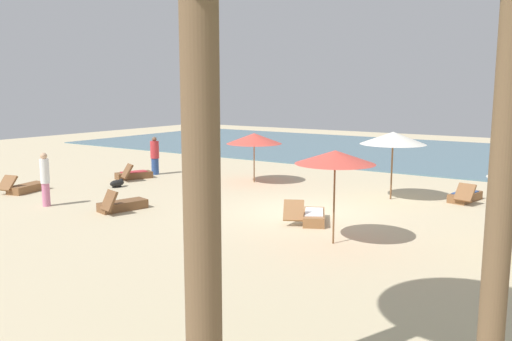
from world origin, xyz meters
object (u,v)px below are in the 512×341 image
object	(u,v)px
umbrella_0	(254,138)
dog	(118,183)
person_0	(45,179)
umbrella_3	(335,157)
umbrella_2	(393,138)
lounger_0	(133,175)
lounger_5	(465,196)
lounger_6	(312,216)
person_1	(155,156)
lounger_3	(26,187)
lounger_2	(121,205)

from	to	relation	value
umbrella_0	dog	world-z (taller)	umbrella_0
person_0	dog	size ratio (longest dim) A/B	2.62
umbrella_3	person_0	size ratio (longest dim) A/B	1.32
umbrella_3	dog	xyz separation A→B (m)	(-10.23, 2.11, -1.99)
umbrella_2	lounger_0	xyz separation A→B (m)	(-10.49, -2.13, -1.95)
lounger_0	lounger_5	bearing A→B (deg)	14.15
umbrella_3	lounger_6	world-z (taller)	umbrella_3
umbrella_0	umbrella_3	distance (m)	8.78
umbrella_3	person_0	xyz separation A→B (m)	(-9.59, -1.44, -1.25)
lounger_5	lounger_6	world-z (taller)	lounger_5
lounger_6	umbrella_2	bearing A→B (deg)	80.08
umbrella_0	person_1	size ratio (longest dim) A/B	1.33
lounger_3	person_0	size ratio (longest dim) A/B	1.02
umbrella_2	lounger_2	size ratio (longest dim) A/B	1.36
umbrella_2	lounger_2	bearing A→B (deg)	-135.19
lounger_3	person_1	distance (m)	5.74
umbrella_3	lounger_5	size ratio (longest dim) A/B	1.32
dog	lounger_0	bearing A→B (deg)	118.77
lounger_2	lounger_5	size ratio (longest dim) A/B	0.98
umbrella_0	dog	xyz separation A→B (m)	(-3.80, -3.86, -1.64)
person_1	lounger_3	bearing A→B (deg)	-101.14
lounger_5	person_0	size ratio (longest dim) A/B	1.00
umbrella_3	lounger_6	size ratio (longest dim) A/B	1.32
umbrella_3	lounger_0	distance (m)	11.93
lounger_3	lounger_6	xyz separation A→B (m)	(10.90, 1.99, 0.01)
umbrella_3	dog	distance (m)	10.63
umbrella_2	lounger_3	world-z (taller)	umbrella_2
umbrella_3	person_1	distance (m)	12.41
lounger_5	umbrella_3	bearing A→B (deg)	-102.67
person_0	dog	distance (m)	3.68
umbrella_3	lounger_6	bearing A→B (deg)	132.38
person_1	lounger_2	bearing A→B (deg)	-53.82
umbrella_2	person_0	world-z (taller)	umbrella_2
lounger_2	lounger_6	distance (m)	6.03
lounger_3	lounger_6	bearing A→B (deg)	10.35
lounger_5	lounger_6	xyz separation A→B (m)	(-2.98, -5.43, -0.00)
lounger_2	lounger_3	bearing A→B (deg)	179.49
umbrella_2	dog	bearing A→B (deg)	-158.36
person_0	person_1	xyz separation A→B (m)	(-1.63, 6.59, -0.06)
umbrella_2	lounger_6	size ratio (longest dim) A/B	1.32
umbrella_2	lounger_5	size ratio (longest dim) A/B	1.33
lounger_3	person_0	distance (m)	3.00
umbrella_0	person_0	world-z (taller)	umbrella_0
umbrella_0	lounger_2	size ratio (longest dim) A/B	1.31
umbrella_3	person_1	bearing A→B (deg)	155.33
lounger_2	lounger_6	size ratio (longest dim) A/B	0.98
umbrella_2	person_0	size ratio (longest dim) A/B	1.33
lounger_6	lounger_0	bearing A→B (deg)	167.11
person_1	dog	xyz separation A→B (m)	(0.99, -3.04, -0.68)
dog	umbrella_2	bearing A→B (deg)	21.64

